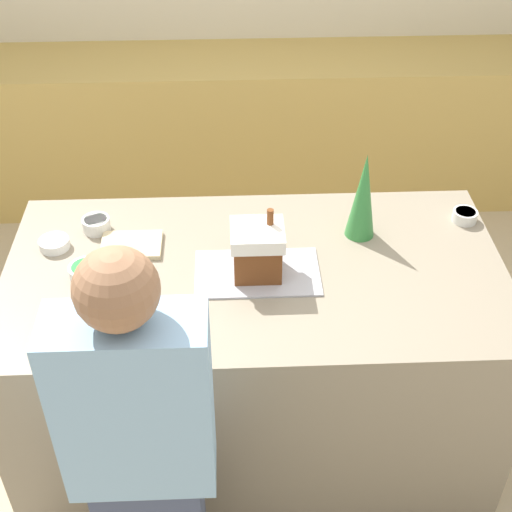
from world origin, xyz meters
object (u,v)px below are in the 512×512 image
gingerbread_house (257,250)px  candy_bowl_near_tray_left (465,215)px  person (144,461)px  baking_tray (257,273)px  candy_bowl_far_left (54,243)px  candy_bowl_beside_tree (96,224)px  candy_bowl_far_right (87,271)px  decorative_tree (363,196)px  cookbook (131,245)px

gingerbread_house → candy_bowl_near_tray_left: gingerbread_house is taller
person → gingerbread_house: bearing=63.5°
baking_tray → candy_bowl_far_left: (-0.77, 0.19, 0.02)m
candy_bowl_beside_tree → candy_bowl_far_left: candy_bowl_beside_tree is taller
candy_bowl_beside_tree → candy_bowl_far_left: size_ratio=0.94×
candy_bowl_far_left → candy_bowl_near_tray_left: bearing=3.9°
candy_bowl_far_right → person: (0.26, -0.74, -0.12)m
candy_bowl_far_left → person: person is taller
decorative_tree → cookbook: bearing=-176.8°
decorative_tree → candy_bowl_near_tray_left: bearing=9.2°
candy_bowl_far_right → candy_bowl_far_left: (-0.15, 0.18, -0.00)m
baking_tray → candy_bowl_far_right: 0.62m
person → candy_bowl_far_right: bearing=109.1°
gingerbread_house → candy_bowl_beside_tree: bearing=154.5°
gingerbread_house → candy_bowl_near_tray_left: (0.85, 0.30, -0.09)m
gingerbread_house → cookbook: 0.52m
baking_tray → candy_bowl_near_tray_left: size_ratio=4.64×
decorative_tree → candy_bowl_far_left: decorative_tree is taller
gingerbread_house → decorative_tree: size_ratio=0.71×
gingerbread_house → candy_bowl_far_right: size_ratio=1.99×
candy_bowl_far_left → candy_bowl_far_right: bearing=-49.9°
gingerbread_house → candy_bowl_far_right: gingerbread_house is taller
candy_bowl_far_right → cookbook: 0.22m
baking_tray → candy_bowl_near_tray_left: 0.90m
gingerbread_house → decorative_tree: bearing=29.1°
baking_tray → cookbook: size_ratio=1.97×
gingerbread_house → person: size_ratio=0.16×
decorative_tree → candy_bowl_beside_tree: (-1.03, 0.07, -0.15)m
baking_tray → person: (-0.36, -0.73, -0.10)m
decorative_tree → candy_bowl_far_right: (-1.03, -0.21, -0.15)m
person → candy_bowl_beside_tree: bearing=104.1°
person → decorative_tree: bearing=51.0°
baking_tray → person: person is taller
cookbook → person: bearing=-83.0°
cookbook → candy_bowl_near_tray_left: bearing=5.2°
gingerbread_house → person: 0.84m
candy_bowl_far_right → gingerbread_house: bearing=-1.2°
baking_tray → candy_bowl_near_tray_left: bearing=19.4°
candy_bowl_beside_tree → candy_bowl_far_left: (-0.15, -0.11, -0.01)m
candy_bowl_beside_tree → cookbook: (0.15, -0.12, -0.02)m
candy_bowl_beside_tree → cookbook: 0.19m
candy_bowl_near_tray_left → cookbook: size_ratio=0.42×
candy_bowl_far_right → candy_bowl_far_left: 0.23m
person → cookbook: bearing=97.0°
candy_bowl_near_tray_left → candy_bowl_far_left: size_ratio=0.85×
baking_tray → candy_bowl_near_tray_left: candy_bowl_near_tray_left is taller
gingerbread_house → candy_bowl_beside_tree: 0.69m
candy_bowl_near_tray_left → candy_bowl_beside_tree: (-1.47, -0.00, 0.00)m
candy_bowl_far_right → candy_bowl_beside_tree: bearing=90.4°
candy_bowl_beside_tree → cookbook: candy_bowl_beside_tree is taller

